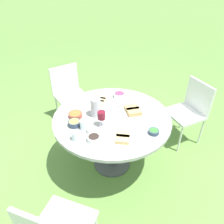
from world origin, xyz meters
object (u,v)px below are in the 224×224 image
Objects in this scene: chair_far_back at (69,91)px; water_pitcher at (96,107)px; wine_glass at (101,116)px; chair_near_right at (190,108)px; dining_table at (112,124)px.

chair_far_back is 1.14m from water_pitcher.
water_pitcher is at bearing 3.00° from wine_glass.
chair_near_right is at bearing -123.62° from chair_far_back.
chair_far_back is 1.33m from wine_glass.
water_pitcher is 0.20m from wine_glass.
chair_near_right is at bearing -86.58° from water_pitcher.
water_pitcher is at bearing -171.24° from chair_far_back.
wine_glass reaches higher than chair_near_right.
dining_table is 1.20m from chair_far_back.
water_pitcher is (-0.08, 1.33, 0.34)m from chair_near_right.
water_pitcher reaches higher than wine_glass.
water_pitcher is (-1.08, -0.17, 0.34)m from chair_far_back.
chair_far_back is at bearing 15.94° from dining_table.
chair_near_right is 1.38m from water_pitcher.
water_pitcher reaches higher than chair_far_back.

